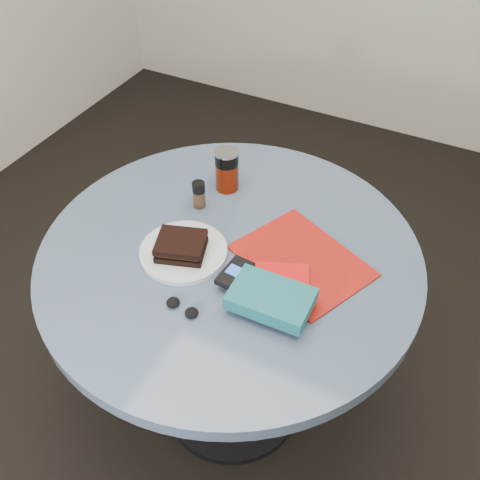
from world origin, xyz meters
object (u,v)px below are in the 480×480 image
at_px(pepper_grinder, 199,194).
at_px(magazine, 302,261).
at_px(plate, 184,252).
at_px(novel, 271,299).
at_px(sandwich, 181,246).
at_px(soda_can, 227,170).
at_px(mp3_player, 235,273).
at_px(red_book, 270,283).
at_px(table, 231,291).
at_px(headphones, 182,308).

bearing_deg(pepper_grinder, magazine, -12.00).
distance_m(plate, novel, 0.29).
distance_m(plate, magazine, 0.30).
bearing_deg(sandwich, magazine, 23.23).
xyz_separation_m(soda_can, mp3_player, (0.19, -0.32, -0.04)).
xyz_separation_m(sandwich, magazine, (0.28, 0.12, -0.03)).
height_order(red_book, novel, novel).
bearing_deg(plate, table, 32.97).
bearing_deg(magazine, plate, -133.50).
relative_size(sandwich, novel, 0.78).
relative_size(pepper_grinder, red_book, 0.44).
height_order(sandwich, soda_can, soda_can).
height_order(table, headphones, headphones).
bearing_deg(pepper_grinder, table, -36.93).
bearing_deg(pepper_grinder, sandwich, -72.91).
bearing_deg(pepper_grinder, red_book, -31.28).
bearing_deg(table, mp3_player, -55.52).
bearing_deg(table, red_book, -24.23).
bearing_deg(headphones, table, 88.34).
distance_m(soda_can, novel, 0.47).
height_order(plate, red_book, red_book).
relative_size(magazine, mp3_player, 3.09).
relative_size(soda_can, pepper_grinder, 1.56).
bearing_deg(mp3_player, table, 124.48).
bearing_deg(mp3_player, headphones, -116.89).
relative_size(magazine, red_book, 1.72).
distance_m(sandwich, magazine, 0.31).
bearing_deg(magazine, sandwich, -131.97).
relative_size(magazine, novel, 1.71).
xyz_separation_m(pepper_grinder, red_book, (0.31, -0.19, -0.03)).
bearing_deg(plate, magazine, 21.70).
relative_size(sandwich, soda_can, 1.15).
bearing_deg(soda_can, novel, -49.79).
distance_m(sandwich, soda_can, 0.31).
distance_m(mp3_player, headphones, 0.15).
distance_m(pepper_grinder, mp3_player, 0.31).
distance_m(red_book, headphones, 0.22).
height_order(soda_can, headphones, soda_can).
relative_size(sandwich, headphones, 1.62).
xyz_separation_m(plate, pepper_grinder, (-0.06, 0.19, 0.03)).
distance_m(table, novel, 0.30).
distance_m(pepper_grinder, magazine, 0.35).
relative_size(table, soda_can, 7.81).
relative_size(red_book, novel, 0.99).
xyz_separation_m(table, pepper_grinder, (-0.16, 0.12, 0.21)).
xyz_separation_m(table, soda_can, (-0.13, 0.23, 0.23)).
xyz_separation_m(soda_can, pepper_grinder, (-0.03, -0.11, -0.02)).
xyz_separation_m(plate, novel, (0.28, -0.07, 0.03)).
bearing_deg(novel, mp3_player, 158.68).
height_order(plate, sandwich, sandwich).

